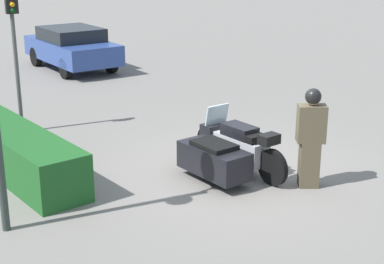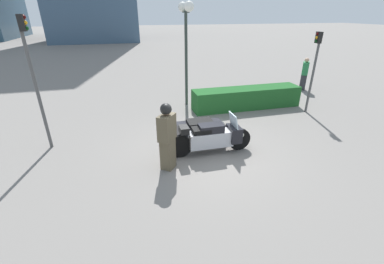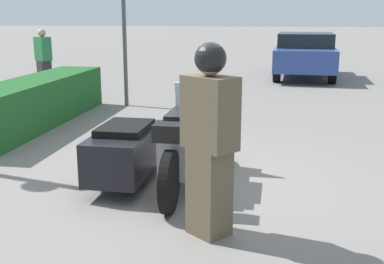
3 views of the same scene
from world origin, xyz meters
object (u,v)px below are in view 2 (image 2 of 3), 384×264
Objects in this scene: hedge_bush_curbside at (246,98)px; traffic_light_near at (315,61)px; officer_rider at (167,136)px; police_motorcycle at (208,133)px; pedestrian_bystander at (304,74)px; traffic_light_far at (32,67)px; twin_lamp_post at (186,25)px.

hedge_bush_curbside is 1.50× the size of traffic_light_near.
hedge_bush_curbside is at bearing 81.73° from officer_rider.
hedge_bush_curbside is 2.91m from traffic_light_near.
pedestrian_bystander is at bearing 35.67° from police_motorcycle.
traffic_light_far is (-9.43, -0.63, 0.35)m from traffic_light_near.
twin_lamp_post is at bearing 109.40° from officer_rider.
twin_lamp_post is 5.74m from traffic_light_far.
traffic_light_near reaches higher than pedestrian_bystander.
officer_rider is 5.59m from hedge_bush_curbside.
traffic_light_far is at bearing -174.02° from officer_rider.
officer_rider is 0.48× the size of traffic_light_far.
hedge_bush_curbside is 7.75m from traffic_light_far.
officer_rider reaches higher than pedestrian_bystander.
hedge_bush_curbside is 2.81× the size of pedestrian_bystander.
traffic_light_near is at bearing 21.68° from police_motorcycle.
traffic_light_near is at bearing 62.13° from officer_rider.
traffic_light_far is at bearing -166.61° from hedge_bush_curbside.
officer_rider is 1.09× the size of pedestrian_bystander.
officer_rider reaches higher than police_motorcycle.
traffic_light_far is 12.03m from pedestrian_bystander.
twin_lamp_post is 1.11× the size of traffic_light_far.
twin_lamp_post is (1.71, 4.88, 2.32)m from officer_rider.
officer_rider is at bearing -136.94° from hedge_bush_curbside.
traffic_light_near reaches higher than police_motorcycle.
traffic_light_far is 2.25× the size of pedestrian_bystander.
traffic_light_far is at bearing 165.96° from police_motorcycle.
officer_rider is 0.43× the size of twin_lamp_post.
pedestrian_bystander is at bearing -115.11° from traffic_light_near.
traffic_light_near reaches higher than hedge_bush_curbside.
officer_rider is at bearing 32.54° from traffic_light_near.
police_motorcycle reaches higher than hedge_bush_curbside.
twin_lamp_post is (0.35, 4.03, 2.79)m from police_motorcycle.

